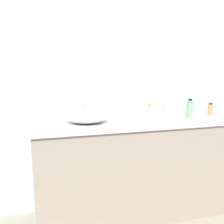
# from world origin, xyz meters

# --- Properties ---
(bathroom_wall_rear) EXTENTS (6.00, 0.06, 2.60)m
(bathroom_wall_rear) POSITION_xyz_m (0.00, 0.73, 1.30)
(bathroom_wall_rear) COLOR silver
(bathroom_wall_rear) RESTS_ON ground
(vanity_counter) EXTENTS (1.75, 0.51, 0.92)m
(vanity_counter) POSITION_xyz_m (0.02, 0.43, 0.46)
(vanity_counter) COLOR gray
(vanity_counter) RESTS_ON ground
(wall_mirror_panel) EXTENTS (1.57, 0.01, 1.24)m
(wall_mirror_panel) POSITION_xyz_m (0.02, 0.69, 1.54)
(wall_mirror_panel) COLOR #B2BCC6
(wall_mirror_panel) RESTS_ON vanity_counter
(sink_basin) EXTENTS (0.37, 0.34, 0.13)m
(sink_basin) POSITION_xyz_m (-0.39, 0.41, 0.98)
(sink_basin) COLOR silver
(sink_basin) RESTS_ON vanity_counter
(faucet) EXTENTS (0.03, 0.14, 0.17)m
(faucet) POSITION_xyz_m (-0.39, 0.60, 1.02)
(faucet) COLOR silver
(faucet) RESTS_ON vanity_counter
(soap_dispenser) EXTENTS (0.04, 0.04, 0.16)m
(soap_dispenser) POSITION_xyz_m (0.13, 0.36, 0.98)
(soap_dispenser) COLOR silver
(soap_dispenser) RESTS_ON vanity_counter
(lotion_bottle) EXTENTS (0.05, 0.05, 0.12)m
(lotion_bottle) POSITION_xyz_m (0.80, 0.43, 0.97)
(lotion_bottle) COLOR #B7834C
(lotion_bottle) RESTS_ON vanity_counter
(perfume_bottle) EXTENTS (0.06, 0.06, 0.18)m
(perfume_bottle) POSITION_xyz_m (0.54, 0.38, 1.00)
(perfume_bottle) COLOR #76A378
(perfume_bottle) RESTS_ON vanity_counter
(tissue_box) EXTENTS (0.14, 0.14, 0.17)m
(tissue_box) POSITION_xyz_m (0.38, 0.48, 0.99)
(tissue_box) COLOR beige
(tissue_box) RESTS_ON vanity_counter
(candle_jar) EXTENTS (0.05, 0.05, 0.04)m
(candle_jar) POSITION_xyz_m (-0.73, 0.46, 0.93)
(candle_jar) COLOR silver
(candle_jar) RESTS_ON vanity_counter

